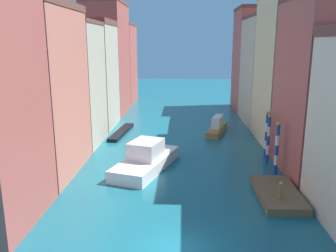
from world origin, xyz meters
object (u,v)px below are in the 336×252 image
object	(u,v)px
gondola_black	(121,132)
motorboat_0	(217,127)
vaporetto_white	(146,159)
mooring_pole_2	(266,134)
waterfront_dock	(278,194)
person_on_dock	(280,191)
mooring_pole_1	(268,139)
mooring_pole_0	(277,148)

from	to	relation	value
gondola_black	motorboat_0	distance (m)	13.23
vaporetto_white	gondola_black	size ratio (longest dim) A/B	1.12
mooring_pole_2	gondola_black	distance (m)	19.88
waterfront_dock	mooring_pole_2	size ratio (longest dim) A/B	1.27
person_on_dock	gondola_black	size ratio (longest dim) A/B	0.15
mooring_pole_1	gondola_black	distance (m)	20.64
mooring_pole_1	person_on_dock	bearing A→B (deg)	-97.76
mooring_pole_1	motorboat_0	xyz separation A→B (m)	(-3.91, 12.41, -1.83)
person_on_dock	mooring_pole_0	distance (m)	7.05
mooring_pole_0	mooring_pole_2	bearing A→B (deg)	87.84
person_on_dock	mooring_pole_2	bearing A→B (deg)	82.23
waterfront_dock	mooring_pole_0	size ratio (longest dim) A/B	1.27
mooring_pole_0	vaporetto_white	world-z (taller)	mooring_pole_0
mooring_pole_0	vaporetto_white	bearing A→B (deg)	175.79
waterfront_dock	motorboat_0	xyz separation A→B (m)	(-2.89, 20.67, 0.49)
mooring_pole_1	vaporetto_white	world-z (taller)	mooring_pole_1
person_on_dock	gondola_black	xyz separation A→B (m)	(-15.75, 21.13, -1.06)
waterfront_dock	mooring_pole_0	xyz separation A→B (m)	(1.10, 5.25, 2.29)
mooring_pole_1	mooring_pole_2	distance (m)	1.94
mooring_pole_0	mooring_pole_1	world-z (taller)	mooring_pole_1
waterfront_dock	person_on_dock	size ratio (longest dim) A/B	4.70
waterfront_dock	mooring_pole_0	bearing A→B (deg)	78.19
vaporetto_white	motorboat_0	distance (m)	16.75
mooring_pole_0	mooring_pole_2	size ratio (longest dim) A/B	1.00
mooring_pole_0	mooring_pole_1	size ratio (longest dim) A/B	0.98
waterfront_dock	mooring_pole_1	distance (m)	8.64
mooring_pole_1	gondola_black	xyz separation A→B (m)	(-17.08, 11.33, -2.42)
mooring_pole_0	mooring_pole_1	distance (m)	3.02
mooring_pole_0	vaporetto_white	size ratio (longest dim) A/B	0.50
person_on_dock	waterfront_dock	bearing A→B (deg)	78.37
mooring_pole_1	motorboat_0	size ratio (longest dim) A/B	0.67
mooring_pole_2	waterfront_dock	bearing A→B (deg)	-97.18
waterfront_dock	gondola_black	bearing A→B (deg)	129.34
motorboat_0	waterfront_dock	bearing A→B (deg)	-82.04
person_on_dock	vaporetto_white	size ratio (longest dim) A/B	0.14
person_on_dock	vaporetto_white	distance (m)	13.37
mooring_pole_2	mooring_pole_0	bearing A→B (deg)	-92.16
mooring_pole_0	mooring_pole_2	xyz separation A→B (m)	(0.19, 4.94, 0.01)
vaporetto_white	person_on_dock	bearing A→B (deg)	-35.14
vaporetto_white	gondola_black	xyz separation A→B (m)	(-4.82, 13.44, -0.77)
vaporetto_white	motorboat_0	xyz separation A→B (m)	(8.35, 14.52, -0.18)
vaporetto_white	mooring_pole_2	bearing A→B (deg)	17.85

